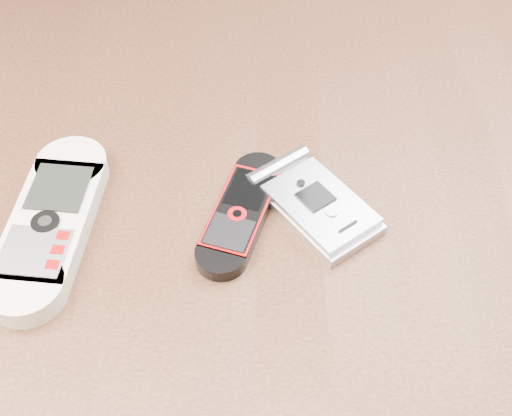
% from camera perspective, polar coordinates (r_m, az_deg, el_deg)
% --- Properties ---
extents(table, '(1.20, 0.80, 0.75)m').
position_cam_1_polar(table, '(0.66, -0.44, -6.57)').
color(table, black).
rests_on(table, ground).
extents(nokia_white, '(0.08, 0.19, 0.02)m').
position_cam_1_polar(nokia_white, '(0.58, -16.11, -1.17)').
color(nokia_white, white).
rests_on(nokia_white, table).
extents(nokia_black_red, '(0.08, 0.14, 0.01)m').
position_cam_1_polar(nokia_black_red, '(0.57, -1.24, -0.34)').
color(nokia_black_red, black).
rests_on(nokia_black_red, table).
extents(motorola_razr, '(0.11, 0.13, 0.02)m').
position_cam_1_polar(motorola_razr, '(0.58, 4.95, 0.24)').
color(motorola_razr, silver).
rests_on(motorola_razr, table).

